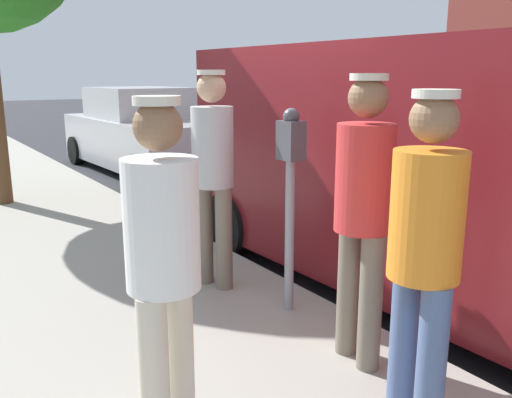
# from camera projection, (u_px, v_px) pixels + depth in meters

# --- Properties ---
(ground_plane) EXTENTS (80.00, 80.00, 0.00)m
(ground_plane) POSITION_uv_depth(u_px,v_px,m) (339.00, 261.00, 5.62)
(ground_plane) COLOR #2D2D33
(parking_meter_near) EXTENTS (0.14, 0.18, 1.52)m
(parking_meter_near) POSITION_uv_depth(u_px,v_px,m) (290.00, 176.00, 3.90)
(parking_meter_near) COLOR gray
(parking_meter_near) RESTS_ON sidewalk_slab
(pedestrian_in_gray) EXTENTS (0.34, 0.35, 1.78)m
(pedestrian_in_gray) POSITION_uv_depth(u_px,v_px,m) (213.00, 165.00, 4.36)
(pedestrian_in_gray) COLOR #726656
(pedestrian_in_gray) RESTS_ON sidewalk_slab
(pedestrian_in_white) EXTENTS (0.34, 0.34, 1.66)m
(pedestrian_in_white) POSITION_uv_depth(u_px,v_px,m) (163.00, 256.00, 2.43)
(pedestrian_in_white) COLOR beige
(pedestrian_in_white) RESTS_ON sidewalk_slab
(pedestrian_in_orange) EXTENTS (0.34, 0.35, 1.69)m
(pedestrian_in_orange) POSITION_uv_depth(u_px,v_px,m) (425.00, 246.00, 2.52)
(pedestrian_in_orange) COLOR #4C608C
(pedestrian_in_orange) RESTS_ON sidewalk_slab
(pedestrian_in_red) EXTENTS (0.34, 0.36, 1.76)m
(pedestrian_in_red) POSITION_uv_depth(u_px,v_px,m) (363.00, 203.00, 3.17)
(pedestrian_in_red) COLOR #726656
(pedestrian_in_red) RESTS_ON sidewalk_slab
(parked_van) EXTENTS (2.25, 5.25, 2.15)m
(parked_van) POSITION_uv_depth(u_px,v_px,m) (461.00, 167.00, 4.44)
(parked_van) COLOR maroon
(parked_van) RESTS_ON ground
(parked_sedan_behind) EXTENTS (2.07, 4.46, 1.65)m
(parked_sedan_behind) POSITION_uv_depth(u_px,v_px,m) (144.00, 133.00, 10.77)
(parked_sedan_behind) COLOR #BCBCC1
(parked_sedan_behind) RESTS_ON ground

